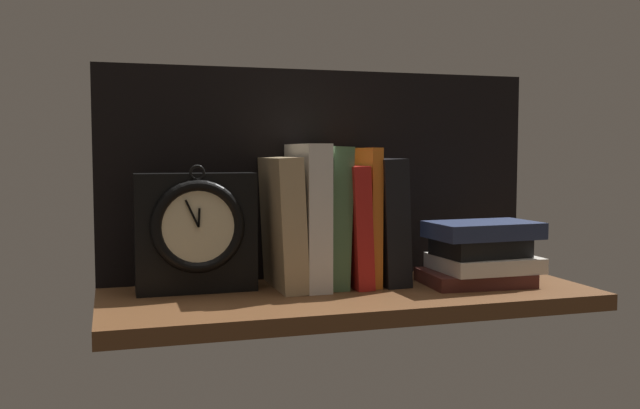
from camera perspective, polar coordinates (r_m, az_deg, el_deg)
The scene contains 10 objects.
ground_plane at distance 110.03cm, azimuth 2.47°, elevation -7.70°, with size 76.38×29.17×2.50cm, color brown.
back_panel at distance 120.95cm, azimuth 0.29°, elevation 2.51°, with size 76.38×1.20×35.70cm, color black.
book_tan_shortstories at distance 110.96cm, azimuth -3.08°, elevation -1.50°, with size 3.86×15.23×20.84cm, color tan.
book_white_catcher at distance 111.91cm, azimuth -1.04°, elevation -0.90°, with size 3.77×15.38×22.95cm, color silver.
book_green_romantic at distance 113.03cm, azimuth 0.82°, elevation -0.96°, with size 3.27×12.79×22.52cm, color #476B44.
book_red_requiem at distance 114.23cm, azimuth 2.41°, elevation -1.68°, with size 2.76×14.84×19.46cm, color red.
book_orange_pandolfini at distance 114.96cm, azimuth 3.62°, elevation -0.92°, with size 1.80×12.55×22.35cm, color orange.
book_black_skeptic at distance 116.24cm, azimuth 5.13°, elevation -1.32°, with size 4.15×13.95×20.56cm, color black.
framed_clock at distance 108.66cm, azimuth -10.10°, elevation -2.19°, with size 18.44×6.40×19.79cm.
book_stack_side at distance 117.23cm, azimuth 13.02°, elevation -3.98°, with size 18.66×13.30×10.34cm.
Camera 1 is at (-35.83, -101.48, 21.68)cm, focal length 39.05 mm.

